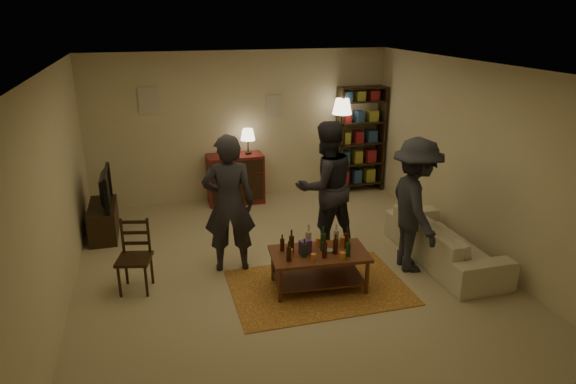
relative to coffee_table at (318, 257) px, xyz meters
name	(u,v)px	position (x,y,z in m)	size (l,w,h in m)	color
floor	(285,267)	(-0.26, 0.64, -0.43)	(6.00, 6.00, 0.00)	#C6B793
room_shell	(205,103)	(-0.91, 3.62, 1.39)	(6.00, 6.00, 6.00)	beige
rug	(318,287)	(0.01, 0.00, -0.42)	(2.20, 1.50, 0.01)	brown
coffee_table	(318,257)	(0.00, 0.00, 0.00)	(1.26, 0.76, 0.83)	brown
dining_chair	(135,253)	(-2.21, 0.61, 0.06)	(0.48, 0.48, 0.93)	black
tv_stand	(103,212)	(-2.70, 2.44, -0.04)	(0.40, 1.00, 1.06)	black
dresser	(236,178)	(-0.45, 3.35, 0.05)	(1.00, 0.50, 1.36)	maroon
bookshelf	(360,138)	(1.99, 3.42, 0.61)	(0.90, 0.34, 2.02)	black
floor_lamp	(342,113)	(1.55, 3.29, 1.13)	(0.36, 0.36, 1.83)	black
sofa	(445,241)	(1.94, 0.24, -0.12)	(2.08, 0.81, 0.61)	beige
person_left	(229,204)	(-0.98, 0.82, 0.51)	(0.69, 0.45, 1.88)	#26252D
person_right	(325,186)	(0.48, 1.12, 0.53)	(0.93, 0.72, 1.91)	#242229
person_by_sofa	(415,206)	(1.40, 0.18, 0.48)	(1.17, 0.68, 1.82)	#26262D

